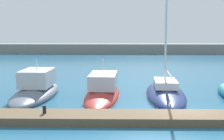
# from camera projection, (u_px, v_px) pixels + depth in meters

# --- Properties ---
(ground_plane) EXTENTS (120.16, 120.16, 0.00)m
(ground_plane) POSITION_uv_depth(u_px,v_px,m) (184.00, 115.00, 18.87)
(ground_plane) COLOR #236084
(dock_pier) EXTENTS (47.78, 2.10, 0.44)m
(dock_pier) POSITION_uv_depth(u_px,v_px,m) (190.00, 118.00, 17.52)
(dock_pier) COLOR brown
(dock_pier) RESTS_ON ground_plane
(breakwater_seawall) EXTENTS (108.15, 3.81, 1.83)m
(breakwater_seawall) POSITION_uv_depth(u_px,v_px,m) (138.00, 49.00, 61.63)
(breakwater_seawall) COLOR gray
(breakwater_seawall) RESTS_ON ground_plane
(motorboat_slate_third) EXTENTS (3.16, 8.72, 3.16)m
(motorboat_slate_third) POSITION_uv_depth(u_px,v_px,m) (36.00, 90.00, 24.02)
(motorboat_slate_third) COLOR slate
(motorboat_slate_third) RESTS_ON ground_plane
(motorboat_red_fourth) EXTENTS (2.95, 9.26, 3.17)m
(motorboat_red_fourth) POSITION_uv_depth(u_px,v_px,m) (103.00, 91.00, 23.95)
(motorboat_red_fourth) COLOR #B72D28
(motorboat_red_fourth) RESTS_ON ground_plane
(sailboat_navy_fifth) EXTENTS (3.28, 9.44, 18.04)m
(sailboat_navy_fifth) POSITION_uv_depth(u_px,v_px,m) (165.00, 93.00, 23.76)
(sailboat_navy_fifth) COLOR navy
(sailboat_navy_fifth) RESTS_ON ground_plane
(dock_bollard) EXTENTS (0.20, 0.20, 0.44)m
(dock_bollard) POSITION_uv_depth(u_px,v_px,m) (44.00, 109.00, 17.61)
(dock_bollard) COLOR black
(dock_bollard) RESTS_ON dock_pier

